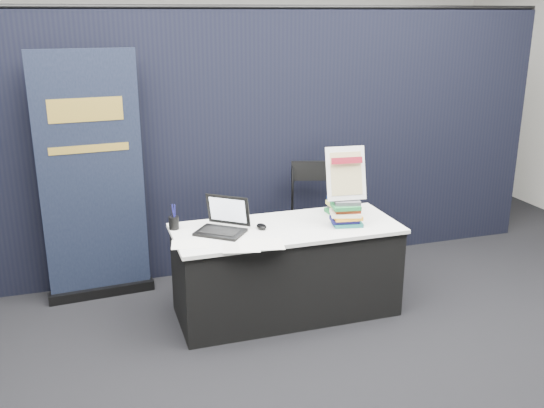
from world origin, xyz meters
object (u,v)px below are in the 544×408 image
at_px(pullup_banner, 93,193).
at_px(stacking_chair, 323,216).
at_px(laptop, 219,224).
at_px(book_stack_tall, 346,213).
at_px(display_table, 286,270).
at_px(info_sign, 346,174).
at_px(book_stack_short, 344,205).

distance_m(pullup_banner, stacking_chair, 2.03).
height_order(laptop, book_stack_tall, laptop).
relative_size(display_table, info_sign, 4.16).
xyz_separation_m(display_table, book_stack_short, (0.58, 0.19, 0.44)).
height_order(laptop, stacking_chair, stacking_chair).
bearing_deg(info_sign, laptop, 178.02).
height_order(display_table, book_stack_tall, book_stack_tall).
xyz_separation_m(laptop, info_sign, (1.00, -0.13, 0.35)).
distance_m(info_sign, pullup_banner, 2.10).
xyz_separation_m(book_stack_tall, pullup_banner, (-1.90, 0.89, 0.08)).
bearing_deg(display_table, book_stack_tall, -13.13).
xyz_separation_m(laptop, stacking_chair, (1.09, 0.52, -0.22)).
bearing_deg(laptop, book_stack_tall, 29.07).
relative_size(book_stack_tall, info_sign, 0.57).
relative_size(laptop, pullup_banner, 0.22).
bearing_deg(stacking_chair, display_table, -117.95).
xyz_separation_m(laptop, pullup_banner, (-0.90, 0.73, 0.12)).
bearing_deg(pullup_banner, book_stack_tall, -28.97).
bearing_deg(laptop, pullup_banner, 179.15).
height_order(display_table, stacking_chair, stacking_chair).
height_order(display_table, pullup_banner, pullup_banner).
distance_m(book_stack_tall, stacking_chair, 0.74).
bearing_deg(book_stack_short, display_table, -162.09).
bearing_deg(book_stack_tall, stacking_chair, 82.48).
height_order(laptop, info_sign, info_sign).
bearing_deg(book_stack_tall, laptop, 170.79).
distance_m(display_table, laptop, 0.70).
height_order(info_sign, pullup_banner, pullup_banner).
bearing_deg(pullup_banner, stacking_chair, -9.76).
height_order(laptop, pullup_banner, pullup_banner).
distance_m(book_stack_short, stacking_chair, 0.45).
bearing_deg(laptop, display_table, 32.51).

